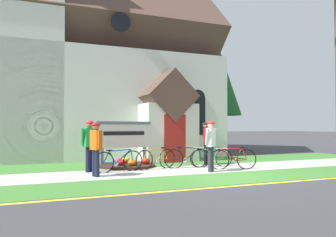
{
  "coord_description": "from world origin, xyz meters",
  "views": [
    {
      "loc": [
        -5.43,
        -8.87,
        1.59
      ],
      "look_at": [
        -0.82,
        2.99,
        1.89
      ],
      "focal_mm": 34.18,
      "sensor_mm": 36.0,
      "label": 1
    }
  ],
  "objects": [
    {
      "name": "cyclist_in_red_jersey",
      "position": [
        -0.02,
        0.93,
        1.06
      ],
      "size": [
        0.58,
        0.57,
        1.78
      ],
      "color": "#2D2D33",
      "rests_on": "ground"
    },
    {
      "name": "ground",
      "position": [
        0.0,
        4.0,
        0.0
      ],
      "size": [
        140.0,
        140.0,
        0.0
      ],
      "primitive_type": "plane",
      "color": "#3D3D3F"
    },
    {
      "name": "bicycle_green",
      "position": [
        -3.01,
        2.07,
        0.38
      ],
      "size": [
        1.8,
        0.34,
        0.82
      ],
      "color": "black",
      "rests_on": "ground"
    },
    {
      "name": "bicycle_orange",
      "position": [
        0.7,
        2.18,
        0.36
      ],
      "size": [
        1.69,
        0.36,
        0.77
      ],
      "color": "black",
      "rests_on": "ground"
    },
    {
      "name": "flower_bed",
      "position": [
        -2.37,
        3.36,
        0.09
      ],
      "size": [
        2.16,
        2.16,
        0.34
      ],
      "color": "#382319",
      "rests_on": "ground"
    },
    {
      "name": "roadside_conifer",
      "position": [
        5.99,
        10.57,
        4.67
      ],
      "size": [
        3.02,
        3.02,
        7.03
      ],
      "color": "#4C3823",
      "rests_on": "ground"
    },
    {
      "name": "bicycle_white",
      "position": [
        -1.54,
        2.34,
        0.38
      ],
      "size": [
        1.73,
        0.6,
        0.81
      ],
      "color": "black",
      "rests_on": "ground"
    },
    {
      "name": "cyclist_in_green_jersey",
      "position": [
        -3.95,
        2.41,
        1.06
      ],
      "size": [
        0.63,
        0.5,
        1.78
      ],
      "color": "#191E38",
      "rests_on": "ground"
    },
    {
      "name": "grass_verge",
      "position": [
        -2.16,
        -0.43,
        0.0
      ],
      "size": [
        32.0,
        2.03,
        0.01
      ],
      "primitive_type": "cube",
      "color": "#427F33",
      "rests_on": "ground"
    },
    {
      "name": "cyclist_in_white_jersey",
      "position": [
        -3.9,
        1.31,
        1.01
      ],
      "size": [
        0.34,
        0.7,
        1.71
      ],
      "color": "#191E38",
      "rests_on": "ground"
    },
    {
      "name": "bicycle_yellow",
      "position": [
        -0.36,
        2.15,
        0.39
      ],
      "size": [
        1.79,
        0.27,
        0.85
      ],
      "color": "black",
      "rests_on": "ground"
    },
    {
      "name": "church_sign",
      "position": [
        -2.38,
        3.91,
        1.19
      ],
      "size": [
        2.28,
        0.28,
        1.78
      ],
      "color": "slate",
      "rests_on": "ground"
    },
    {
      "name": "bicycle_blue",
      "position": [
        1.08,
        1.24,
        0.39
      ],
      "size": [
        1.74,
        0.47,
        0.85
      ],
      "color": "black",
      "rests_on": "ground"
    },
    {
      "name": "church_lawn",
      "position": [
        -2.16,
        4.21,
        0.0
      ],
      "size": [
        24.0,
        2.82,
        0.01
      ],
      "primitive_type": "cube",
      "color": "#427F33",
      "rests_on": "ground"
    },
    {
      "name": "curb_paint_stripe",
      "position": [
        -2.16,
        -1.6,
        0.0
      ],
      "size": [
        28.0,
        0.16,
        0.01
      ],
      "primitive_type": "cube",
      "color": "yellow",
      "rests_on": "ground"
    },
    {
      "name": "cyclist_in_orange_jersey",
      "position": [
        0.74,
        2.74,
        1.04
      ],
      "size": [
        0.43,
        0.66,
        1.75
      ],
      "color": "black",
      "rests_on": "ground"
    },
    {
      "name": "utility_pole",
      "position": [
        4.09,
        -0.67,
        4.89
      ],
      "size": [
        3.12,
        0.28,
        8.83
      ],
      "color": "brown",
      "rests_on": "ground"
    },
    {
      "name": "sidewalk_slab",
      "position": [
        -2.16,
        1.69,
        0.01
      ],
      "size": [
        32.0,
        2.21,
        0.01
      ],
      "primitive_type": "cube",
      "color": "#B7B5AD",
      "rests_on": "ground"
    },
    {
      "name": "church_building",
      "position": [
        -2.63,
        9.55,
        4.84
      ],
      "size": [
        11.92,
        10.45,
        12.89
      ],
      "color": "silver",
      "rests_on": "ground"
    }
  ]
}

